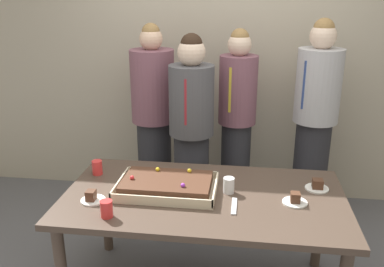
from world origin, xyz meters
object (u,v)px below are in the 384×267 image
(sheet_cake, at_px, (167,185))
(cake_server_utensil, at_px, (234,206))
(plated_slice_near_left, at_px, (92,198))
(plated_slice_far_left, at_px, (295,200))
(plated_slice_near_right, at_px, (317,186))
(person_striped_tie_right, at_px, (237,122))
(drink_cup_nearest, at_px, (107,209))
(drink_cup_middle, at_px, (97,167))
(person_far_right_suit, at_px, (191,133))
(person_green_shirt_behind, at_px, (154,119))
(person_serving_front, at_px, (315,122))
(drink_cup_far_end, at_px, (229,185))
(party_table, at_px, (204,206))

(sheet_cake, xyz_separation_m, cake_server_utensil, (0.43, -0.15, -0.04))
(plated_slice_near_left, xyz_separation_m, plated_slice_far_left, (1.22, 0.14, -0.00))
(plated_slice_near_right, distance_m, person_striped_tie_right, 1.13)
(drink_cup_nearest, height_order, drink_cup_middle, same)
(drink_cup_middle, height_order, cake_server_utensil, drink_cup_middle)
(sheet_cake, bearing_deg, person_far_right_suit, 86.67)
(plated_slice_near_left, xyz_separation_m, person_green_shirt_behind, (0.09, 1.30, 0.11))
(cake_server_utensil, distance_m, person_serving_front, 1.41)
(person_serving_front, distance_m, person_striped_tie_right, 0.65)
(sheet_cake, bearing_deg, person_striped_tie_right, 70.44)
(person_green_shirt_behind, bearing_deg, plated_slice_near_right, 36.78)
(plated_slice_near_left, bearing_deg, drink_cup_nearest, -48.16)
(drink_cup_far_end, bearing_deg, party_table, -161.34)
(plated_slice_far_left, height_order, person_striped_tie_right, person_striped_tie_right)
(plated_slice_near_left, xyz_separation_m, drink_cup_nearest, (0.15, -0.17, 0.03))
(plated_slice_far_left, relative_size, drink_cup_middle, 1.50)
(drink_cup_middle, bearing_deg, plated_slice_near_left, -74.90)
(party_table, distance_m, plated_slice_near_right, 0.74)
(plated_slice_near_right, xyz_separation_m, drink_cup_far_end, (-0.56, -0.12, 0.03))
(person_green_shirt_behind, bearing_deg, plated_slice_far_left, 27.44)
(person_serving_front, bearing_deg, sheet_cake, -0.01)
(plated_slice_far_left, relative_size, drink_cup_far_end, 1.50)
(drink_cup_far_end, bearing_deg, person_serving_front, 58.22)
(drink_cup_middle, bearing_deg, plated_slice_far_left, -10.46)
(plated_slice_near_right, bearing_deg, sheet_cake, -170.94)
(plated_slice_near_right, height_order, drink_cup_middle, drink_cup_middle)
(party_table, xyz_separation_m, drink_cup_far_end, (0.15, 0.05, 0.13))
(plated_slice_far_left, distance_m, person_green_shirt_behind, 1.62)
(sheet_cake, bearing_deg, plated_slice_far_left, -4.07)
(person_serving_front, height_order, person_striped_tie_right, person_serving_front)
(person_far_right_suit, bearing_deg, person_striped_tie_right, 135.23)
(person_serving_front, height_order, person_far_right_suit, person_serving_front)
(person_far_right_suit, bearing_deg, drink_cup_far_end, 27.04)
(drink_cup_far_end, distance_m, cake_server_utensil, 0.19)
(plated_slice_far_left, bearing_deg, sheet_cake, 175.93)
(plated_slice_near_left, height_order, drink_cup_far_end, drink_cup_far_end)
(drink_cup_middle, bearing_deg, person_serving_front, 30.03)
(drink_cup_far_end, bearing_deg, sheet_cake, -175.45)
(cake_server_utensil, height_order, person_striped_tie_right, person_striped_tie_right)
(plated_slice_near_left, relative_size, drink_cup_nearest, 1.50)
(person_striped_tie_right, bearing_deg, drink_cup_nearest, -4.85)
(drink_cup_middle, xyz_separation_m, drink_cup_far_end, (0.92, -0.16, 0.00))
(person_serving_front, bearing_deg, drink_cup_nearest, 1.47)
(drink_cup_far_end, bearing_deg, plated_slice_far_left, -12.27)
(plated_slice_near_left, relative_size, plated_slice_near_right, 1.00)
(plated_slice_near_right, relative_size, drink_cup_nearest, 1.50)
(sheet_cake, bearing_deg, plated_slice_near_left, -155.25)
(cake_server_utensil, bearing_deg, person_serving_front, 63.59)
(plated_slice_far_left, bearing_deg, person_green_shirt_behind, 134.19)
(cake_server_utensil, bearing_deg, drink_cup_far_end, 103.17)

